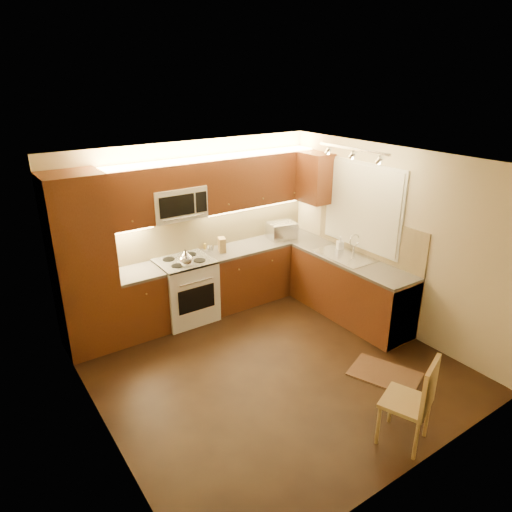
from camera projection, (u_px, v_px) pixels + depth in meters
floor at (271, 366)px, 5.70m from camera, size 4.00×4.00×0.01m
ceiling at (274, 163)px, 4.78m from camera, size 4.00×4.00×0.01m
wall_back at (191, 228)px, 6.77m from camera, size 4.00×0.01×2.50m
wall_front at (421, 357)px, 3.70m from camera, size 4.00×0.01×2.50m
wall_left at (94, 324)px, 4.19m from camera, size 0.01×4.00×2.50m
wall_right at (391, 240)px, 6.29m from camera, size 0.01×4.00×2.50m
pantry at (83, 266)px, 5.71m from camera, size 0.70×0.60×2.30m
base_cab_back_left at (140, 304)px, 6.32m from camera, size 0.62×0.60×0.86m
counter_back_left at (136, 273)px, 6.16m from camera, size 0.62×0.60×0.04m
base_cab_back_right at (261, 270)px, 7.39m from camera, size 1.92×0.60×0.86m
counter_back_right at (261, 244)px, 7.22m from camera, size 1.92×0.60×0.04m
base_cab_right at (350, 289)px, 6.74m from camera, size 0.60×2.00×0.86m
counter_right at (352, 261)px, 6.57m from camera, size 0.60×2.00×0.04m
dishwasher at (387, 308)px, 6.20m from camera, size 0.58×0.60×0.84m
backsplash_back at (213, 227)px, 6.97m from camera, size 3.30×0.02×0.60m
backsplash_right at (368, 236)px, 6.61m from camera, size 0.02×2.00×0.60m
upper_cab_back_left at (125, 199)px, 5.89m from camera, size 0.62×0.35×0.75m
upper_cab_back_right at (257, 179)px, 6.95m from camera, size 1.92×0.35×0.75m
upper_cab_bridge at (174, 175)px, 6.17m from camera, size 0.76×0.35×0.31m
upper_cab_right_corner at (315, 178)px, 7.04m from camera, size 0.35×0.50×0.75m
stove at (186, 290)px, 6.65m from camera, size 0.76×0.65×0.92m
microwave at (176, 203)px, 6.29m from camera, size 0.76×0.38×0.44m
window_frame at (363, 206)px, 6.57m from camera, size 0.03×1.44×1.24m
window_blinds at (362, 206)px, 6.56m from camera, size 0.02×1.36×1.16m
sink at (345, 251)px, 6.65m from camera, size 0.52×0.86×0.15m
faucet at (354, 244)px, 6.72m from camera, size 0.20×0.04×0.30m
track_light_bar at (353, 149)px, 5.91m from camera, size 0.04×1.20×0.03m
kettle at (186, 258)px, 6.25m from camera, size 0.26×0.26×0.24m
toaster_oven at (282, 230)px, 7.36m from camera, size 0.48×0.39×0.26m
knife_block at (222, 245)px, 6.81m from camera, size 0.14×0.18×0.21m
spice_jar_a at (209, 248)px, 6.84m from camera, size 0.06×0.06×0.10m
spice_jar_b at (220, 245)px, 6.96m from camera, size 0.05×0.05×0.10m
spice_jar_c at (212, 248)px, 6.87m from camera, size 0.05×0.05×0.09m
spice_jar_d at (205, 246)px, 6.93m from camera, size 0.05×0.05×0.09m
soap_bottle at (340, 243)px, 6.89m from camera, size 0.12×0.12×0.20m
rug at (385, 374)px, 5.55m from camera, size 0.79×0.93×0.01m
dining_chair at (406, 400)px, 4.40m from camera, size 0.54×0.54×0.95m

